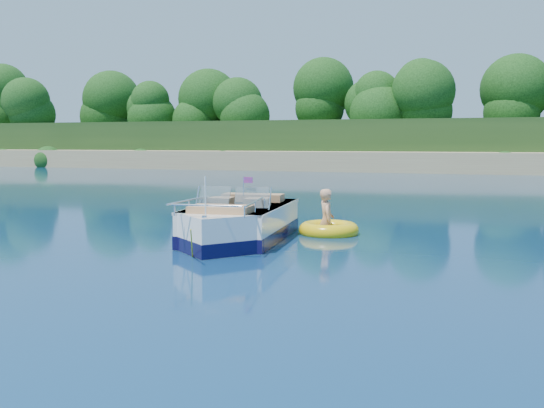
% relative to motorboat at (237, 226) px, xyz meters
% --- Properties ---
extents(ground, '(160.00, 160.00, 0.00)m').
position_rel_motorboat_xyz_m(ground, '(-1.35, -2.80, -0.36)').
color(ground, '#0A2049').
rests_on(ground, ground).
extents(shoreline, '(170.00, 59.00, 6.00)m').
position_rel_motorboat_xyz_m(shoreline, '(-1.35, 60.98, 0.62)').
color(shoreline, '#A1865D').
rests_on(shoreline, ground).
extents(treeline, '(150.00, 7.12, 8.19)m').
position_rel_motorboat_xyz_m(treeline, '(-1.31, 38.22, 5.19)').
color(treeline, black).
rests_on(treeline, ground).
extents(motorboat, '(2.26, 5.53, 1.84)m').
position_rel_motorboat_xyz_m(motorboat, '(0.00, 0.00, 0.00)').
color(motorboat, white).
rests_on(motorboat, ground).
extents(tow_tube, '(1.54, 1.54, 0.40)m').
position_rel_motorboat_xyz_m(tow_tube, '(1.75, 1.76, -0.25)').
color(tow_tube, yellow).
rests_on(tow_tube, ground).
extents(boy, '(0.71, 0.97, 1.73)m').
position_rel_motorboat_xyz_m(boy, '(1.67, 1.81, -0.36)').
color(boy, tan).
rests_on(boy, ground).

